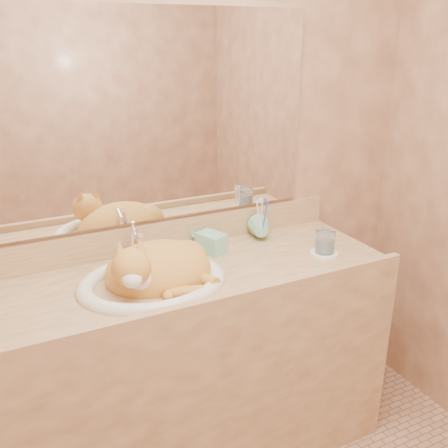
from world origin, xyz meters
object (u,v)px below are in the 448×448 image
vanity_counter (188,369)px  water_glass (325,242)px  soap_dispenser (222,235)px  sink_basin (152,263)px  toothbrush_cup (262,232)px  cat (156,267)px

vanity_counter → water_glass: size_ratio=17.71×
soap_dispenser → sink_basin: bearing=176.5°
vanity_counter → sink_basin: (-0.13, -0.02, 0.51)m
vanity_counter → sink_basin: size_ratio=3.05×
soap_dispenser → water_glass: bearing=-48.0°
sink_basin → toothbrush_cup: 0.57m
sink_basin → soap_dispenser: size_ratio=2.97×
vanity_counter → cat: (-0.11, -0.02, 0.49)m
vanity_counter → toothbrush_cup: (0.41, 0.14, 0.47)m
water_glass → soap_dispenser: bearing=154.6°
soap_dispenser → water_glass: 0.42m
sink_basin → water_glass: size_ratio=5.80×
vanity_counter → toothbrush_cup: 0.64m
sink_basin → cat: 0.03m
vanity_counter → sink_basin: 0.52m
soap_dispenser → water_glass: (0.38, -0.18, -0.03)m
sink_basin → soap_dispenser: bearing=20.3°
cat → soap_dispenser: bearing=26.8°
sink_basin → water_glass: sink_basin is taller
vanity_counter → cat: size_ratio=4.09×
cat → water_glass: bearing=1.9°
cat → toothbrush_cup: 0.55m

